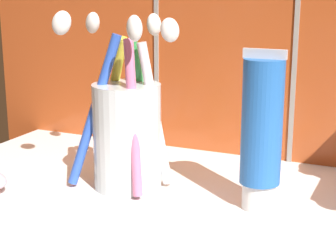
% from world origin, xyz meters
% --- Properties ---
extents(sink_counter, '(0.64, 0.35, 0.02)m').
position_xyz_m(sink_counter, '(0.00, 0.00, 0.01)').
color(sink_counter, white).
rests_on(sink_counter, ground).
extents(toothbrush_cup, '(0.12, 0.10, 0.17)m').
position_xyz_m(toothbrush_cup, '(-0.11, 0.03, 0.08)').
color(toothbrush_cup, silver).
rests_on(toothbrush_cup, sink_counter).
extents(toothpaste_tube, '(0.04, 0.03, 0.14)m').
position_xyz_m(toothpaste_tube, '(0.02, 0.03, 0.09)').
color(toothpaste_tube, white).
rests_on(toothpaste_tube, sink_counter).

